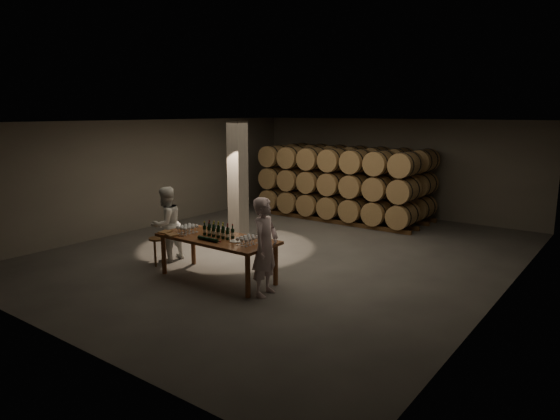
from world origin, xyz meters
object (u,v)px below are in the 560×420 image
Objects in this scene: tasting_table at (217,242)px; stool at (158,243)px; notebook_near at (172,235)px; person_woman at (166,224)px; person_man at (265,247)px; bottle_cluster at (218,232)px; plate at (236,241)px.

tasting_table is 1.79m from stool.
notebook_near is 0.15× the size of person_woman.
notebook_near is at bearing 88.60° from person_man.
bottle_cluster reaches higher than plate.
bottle_cluster is at bearing 172.75° from plate.
tasting_table is 3.59× the size of bottle_cluster.
person_man is (0.81, -0.10, 0.04)m from plate.
stool is at bearing -174.89° from bottle_cluster.
bottle_cluster reaches higher than tasting_table.
tasting_table is at bearing 177.85° from plate.
person_woman is (-1.87, 0.25, 0.08)m from tasting_table.
plate is at bearing 35.31° from notebook_near.
person_man is (2.21, 0.33, 0.03)m from notebook_near.
person_man is at bearing -5.09° from tasting_table.
tasting_table is at bearing 45.96° from notebook_near.
tasting_table is 1.88m from person_woman.
bottle_cluster is at bearing 73.00° from person_man.
tasting_table is 0.56m from plate.
notebook_near is 0.14× the size of person_man.
bottle_cluster is at bearing 48.85° from notebook_near.
tasting_table is 0.98m from notebook_near.
plate is 0.15× the size of person_man.
plate is (0.56, -0.07, -0.10)m from bottle_cluster.
person_man is at bearing -7.06° from plate.
person_man is (1.37, -0.17, -0.06)m from bottle_cluster.
notebook_near is 0.42× the size of stool.
person_woman is at bearing 105.38° from stool.
person_man is at bearing -7.14° from bottle_cluster.
person_man reaches higher than notebook_near.
person_woman reaches higher than bottle_cluster.
stool is at bearing -177.87° from plate.
person_woman is at bearing 172.35° from tasting_table.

